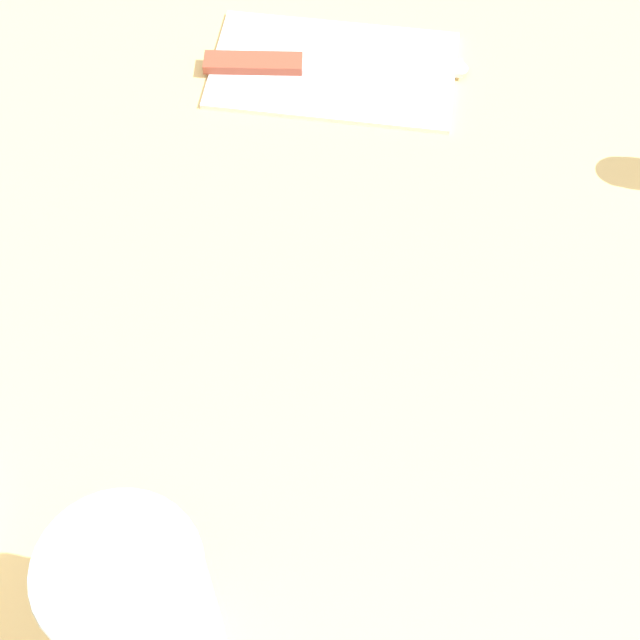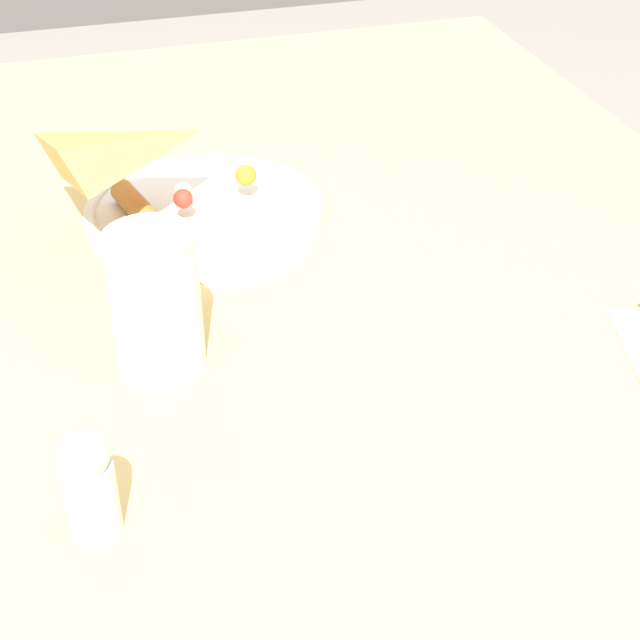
{
  "view_description": "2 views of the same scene",
  "coord_description": "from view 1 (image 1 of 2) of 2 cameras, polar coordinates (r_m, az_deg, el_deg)",
  "views": [
    {
      "loc": [
        0.19,
        -0.33,
        1.26
      ],
      "look_at": [
        0.23,
        -0.03,
        0.79
      ],
      "focal_mm": 55.0,
      "sensor_mm": 36.0,
      "label": 1
    },
    {
      "loc": [
        0.79,
        -0.24,
        1.24
      ],
      "look_at": [
        0.18,
        -0.07,
        0.79
      ],
      "focal_mm": 55.0,
      "sensor_mm": 36.0,
      "label": 2
    }
  ],
  "objects": [
    {
      "name": "napkin_folded",
      "position": [
        0.78,
        0.78,
        14.35
      ],
      "size": [
        0.21,
        0.15,
        0.0
      ],
      "rotation": [
        0.0,
        0.0,
        -0.25
      ],
      "color": "silver",
      "rests_on": "dining_table"
    },
    {
      "name": "butter_knife",
      "position": [
        0.78,
        -0.01,
        14.62
      ],
      "size": [
        0.2,
        0.04,
        0.01
      ],
      "rotation": [
        0.0,
        0.0,
        -0.13
      ],
      "color": "#99422D",
      "rests_on": "napkin_folded"
    },
    {
      "name": "milk_glass",
      "position": [
        0.5,
        -10.43,
        -16.55
      ],
      "size": [
        0.08,
        0.08,
        0.12
      ],
      "color": "white",
      "rests_on": "dining_table"
    }
  ]
}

